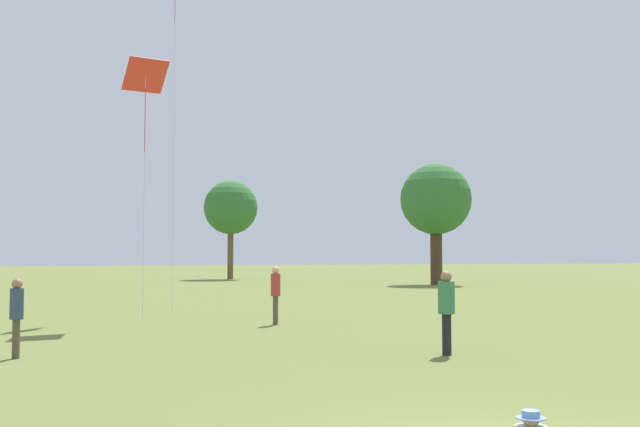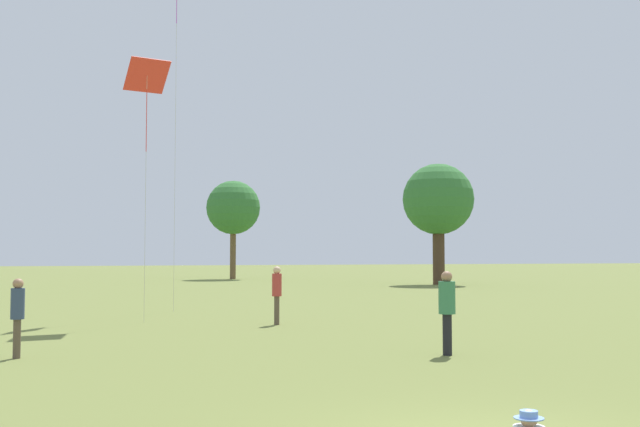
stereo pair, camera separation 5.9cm
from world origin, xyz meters
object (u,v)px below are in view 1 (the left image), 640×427
(person_standing_0, at_px, (446,305))
(distant_tree_2, at_px, (231,208))
(kite_3, at_px, (146,80))
(distant_tree_0, at_px, (436,200))
(person_standing_2, at_px, (17,310))
(person_standing_1, at_px, (276,289))

(person_standing_0, height_order, distant_tree_2, distant_tree_2)
(kite_3, xyz_separation_m, distant_tree_2, (12.62, 41.82, -1.52))
(kite_3, relative_size, distant_tree_2, 0.96)
(distant_tree_0, bearing_deg, kite_3, -134.78)
(person_standing_2, bearing_deg, distant_tree_0, 164.41)
(kite_3, relative_size, distant_tree_0, 0.96)
(person_standing_1, xyz_separation_m, distant_tree_0, (20.30, 26.57, 5.13))
(person_standing_0, bearing_deg, person_standing_2, 176.54)
(person_standing_0, height_order, person_standing_2, person_standing_0)
(distant_tree_0, bearing_deg, person_standing_1, -127.38)
(person_standing_1, bearing_deg, distant_tree_0, -178.55)
(person_standing_0, relative_size, person_standing_1, 1.00)
(distant_tree_0, height_order, distant_tree_2, distant_tree_0)
(person_standing_1, height_order, distant_tree_2, distant_tree_2)
(person_standing_0, xyz_separation_m, person_standing_2, (-8.88, 2.64, -0.06))
(person_standing_2, bearing_deg, kite_3, -179.30)
(person_standing_2, height_order, kite_3, kite_3)
(person_standing_1, height_order, distant_tree_0, distant_tree_0)
(person_standing_0, height_order, kite_3, kite_3)
(distant_tree_0, xyz_separation_m, distant_tree_2, (-11.53, 17.49, 0.22))
(person_standing_1, xyz_separation_m, person_standing_2, (-7.37, -5.49, -0.09))
(distant_tree_2, bearing_deg, person_standing_2, -108.04)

